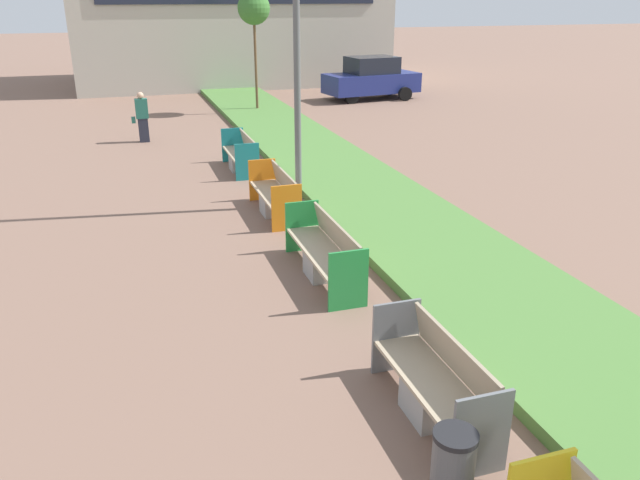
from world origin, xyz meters
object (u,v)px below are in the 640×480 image
at_px(bench_grey_frame, 435,387).
at_px(bench_orange_frame, 276,197).
at_px(pedestrian_walking, 142,117).
at_px(sapling_tree_far, 254,9).
at_px(bench_teal_frame, 241,157).
at_px(parked_car_distant, 371,79).
at_px(bench_green_frame, 325,255).
at_px(litter_bin, 452,479).
at_px(street_lamp_post, 296,3).

distance_m(bench_grey_frame, bench_orange_frame, 7.26).
bearing_deg(pedestrian_walking, bench_grey_frame, -81.52).
height_order(bench_grey_frame, sapling_tree_far, sapling_tree_far).
xyz_separation_m(bench_teal_frame, sapling_tree_far, (2.31, 8.50, 3.52)).
distance_m(bench_orange_frame, parked_car_distant, 16.20).
bearing_deg(bench_grey_frame, sapling_tree_far, 83.26).
relative_size(bench_orange_frame, parked_car_distant, 0.50).
xyz_separation_m(bench_green_frame, parked_car_distant, (7.94, 17.48, 0.53)).
bearing_deg(parked_car_distant, pedestrian_walking, -157.49).
bearing_deg(sapling_tree_far, pedestrian_walking, -138.16).
relative_size(bench_teal_frame, pedestrian_walking, 1.32).
xyz_separation_m(bench_orange_frame, litter_bin, (-0.59, -8.67, 0.12)).
relative_size(pedestrian_walking, parked_car_distant, 0.36).
distance_m(litter_bin, street_lamp_post, 9.85).
bearing_deg(bench_grey_frame, parked_car_distant, 69.60).
xyz_separation_m(bench_grey_frame, parked_car_distant, (7.95, 21.37, 0.55)).
xyz_separation_m(litter_bin, sapling_tree_far, (2.90, 20.95, 3.40)).
relative_size(litter_bin, parked_car_distant, 0.22).
xyz_separation_m(bench_grey_frame, bench_teal_frame, (0.00, 11.04, 0.00)).
xyz_separation_m(bench_orange_frame, pedestrian_walking, (-2.30, 8.15, 0.42)).
bearing_deg(pedestrian_walking, bench_green_frame, -78.69).
bearing_deg(litter_bin, bench_orange_frame, 86.08).
bearing_deg(bench_grey_frame, street_lamp_post, 85.39).
height_order(litter_bin, pedestrian_walking, pedestrian_walking).
xyz_separation_m(bench_orange_frame, bench_teal_frame, (-0.00, 3.78, -0.00)).
height_order(bench_green_frame, pedestrian_walking, pedestrian_walking).
relative_size(bench_teal_frame, street_lamp_post, 0.27).
relative_size(bench_grey_frame, sapling_tree_far, 0.44).
relative_size(bench_grey_frame, street_lamp_post, 0.26).
height_order(bench_teal_frame, litter_bin, litter_bin).
xyz_separation_m(bench_teal_frame, litter_bin, (-0.59, -12.46, 0.12)).
relative_size(bench_orange_frame, street_lamp_post, 0.28).
height_order(bench_orange_frame, street_lamp_post, street_lamp_post).
distance_m(bench_grey_frame, sapling_tree_far, 19.99).
bearing_deg(bench_teal_frame, street_lamp_post, -79.88).
relative_size(bench_orange_frame, litter_bin, 2.26).
bearing_deg(street_lamp_post, parked_car_distant, 61.94).
bearing_deg(sapling_tree_far, bench_green_frame, -98.38).
height_order(bench_grey_frame, street_lamp_post, street_lamp_post).
height_order(bench_orange_frame, bench_teal_frame, same).
relative_size(bench_teal_frame, parked_car_distant, 0.47).
relative_size(bench_green_frame, sapling_tree_far, 0.54).
height_order(bench_green_frame, parked_car_distant, parked_car_distant).
height_order(bench_grey_frame, parked_car_distant, parked_car_distant).
distance_m(litter_bin, sapling_tree_far, 21.43).
bearing_deg(bench_teal_frame, litter_bin, -92.73).
xyz_separation_m(bench_grey_frame, street_lamp_post, (0.61, 7.61, 3.87)).
height_order(bench_grey_frame, pedestrian_walking, pedestrian_walking).
bearing_deg(sapling_tree_far, bench_grey_frame, -96.74).
height_order(bench_green_frame, litter_bin, litter_bin).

